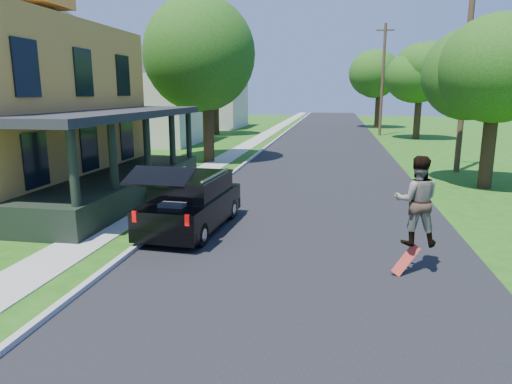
% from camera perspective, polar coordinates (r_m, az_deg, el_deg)
% --- Properties ---
extents(ground, '(140.00, 140.00, 0.00)m').
position_cam_1_polar(ground, '(9.67, 5.47, -10.41)').
color(ground, '#1E5010').
rests_on(ground, ground).
extents(street, '(8.00, 120.00, 0.02)m').
position_cam_1_polar(street, '(29.14, 8.58, 4.82)').
color(street, black).
rests_on(street, ground).
extents(curb, '(0.15, 120.00, 0.12)m').
position_cam_1_polar(curb, '(29.51, 0.67, 5.05)').
color(curb, '#A4A49F').
rests_on(curb, ground).
extents(sidewalk, '(1.30, 120.00, 0.03)m').
position_cam_1_polar(sidewalk, '(29.79, -2.29, 5.11)').
color(sidewalk, '#999991').
rests_on(sidewalk, ground).
extents(front_walk, '(6.50, 1.20, 0.03)m').
position_cam_1_polar(front_walk, '(18.39, -23.81, -0.44)').
color(front_walk, '#999991').
rests_on(front_walk, ground).
extents(neighbor_house_mid, '(12.78, 12.78, 8.30)m').
position_cam_1_polar(neighbor_house_mid, '(35.81, -13.72, 12.71)').
color(neighbor_house_mid, beige).
rests_on(neighbor_house_mid, ground).
extents(neighbor_house_far, '(12.78, 12.78, 8.30)m').
position_cam_1_polar(neighbor_house_far, '(50.90, -6.41, 12.75)').
color(neighbor_house_far, beige).
rests_on(neighbor_house_far, ground).
extents(black_suv, '(1.92, 4.43, 2.02)m').
position_cam_1_polar(black_suv, '(12.64, -8.05, -1.33)').
color(black_suv, black).
rests_on(black_suv, ground).
extents(skateboarder, '(0.91, 0.71, 1.86)m').
position_cam_1_polar(skateboarder, '(9.93, 19.43, -1.02)').
color(skateboarder, black).
rests_on(skateboarder, ground).
extents(skateboard, '(0.62, 0.44, 0.63)m').
position_cam_1_polar(skateboard, '(10.09, 18.21, -8.18)').
color(skateboard, '#A11D0D').
rests_on(skateboard, ground).
extents(tree_left_mid, '(6.27, 6.25, 9.12)m').
position_cam_1_polar(tree_left_mid, '(25.21, -6.24, 17.23)').
color(tree_left_mid, black).
rests_on(tree_left_mid, ground).
extents(tree_left_far, '(5.59, 5.45, 8.15)m').
position_cam_1_polar(tree_left_far, '(42.10, -5.12, 14.28)').
color(tree_left_far, black).
rests_on(tree_left_far, ground).
extents(tree_right_near, '(5.12, 5.15, 7.18)m').
position_cam_1_polar(tree_right_near, '(20.14, 27.78, 13.70)').
color(tree_right_near, black).
rests_on(tree_right_near, ground).
extents(tree_right_mid, '(5.79, 5.50, 8.15)m').
position_cam_1_polar(tree_right_mid, '(39.84, 19.84, 14.10)').
color(tree_right_mid, black).
rests_on(tree_right_mid, ground).
extents(tree_right_far, '(6.79, 6.37, 8.79)m').
position_cam_1_polar(tree_right_far, '(51.16, 15.18, 14.39)').
color(tree_right_far, black).
rests_on(tree_right_far, ground).
extents(utility_pole_near, '(1.61, 0.57, 9.54)m').
position_cam_1_polar(utility_pole_near, '(23.80, 24.78, 14.08)').
color(utility_pole_near, '#3F281D').
rests_on(utility_pole_near, ground).
extents(utility_pole_far, '(1.53, 0.26, 9.51)m').
position_cam_1_polar(utility_pole_far, '(42.31, 15.55, 13.45)').
color(utility_pole_far, '#3F281D').
rests_on(utility_pole_far, ground).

